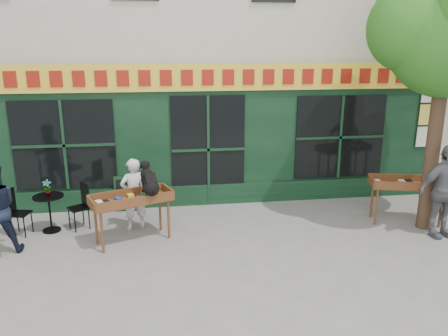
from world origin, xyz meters
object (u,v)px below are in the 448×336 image
(man_right, at_px, (443,191))
(bistro_table, at_px, (49,206))
(dog, at_px, (149,178))
(book_cart_right, at_px, (408,186))
(woman, at_px, (134,194))
(book_cart_center, at_px, (132,201))

(man_right, relative_size, bistro_table, 2.46)
(dog, bearing_deg, book_cart_right, -19.61)
(book_cart_right, bearing_deg, man_right, -53.74)
(man_right, bearing_deg, bistro_table, 164.68)
(woman, relative_size, book_cart_right, 0.93)
(dog, bearing_deg, bistro_table, 137.52)
(dog, height_order, book_cart_right, dog)
(book_cart_center, xyz_separation_m, woman, (-0.00, 0.65, -0.07))
(book_cart_right, bearing_deg, book_cart_center, -164.08)
(book_cart_right, relative_size, bistro_table, 2.11)
(book_cart_right, relative_size, man_right, 0.86)
(book_cart_center, distance_m, dog, 0.59)
(dog, distance_m, book_cart_right, 5.40)
(man_right, bearing_deg, dog, 168.88)
(book_cart_center, bearing_deg, bistro_table, 135.11)
(book_cart_right, height_order, man_right, man_right)
(woman, bearing_deg, book_cart_center, 68.31)
(dog, relative_size, book_cart_right, 0.37)
(dog, bearing_deg, woman, 94.87)
(dog, height_order, woman, dog)
(woman, xyz_separation_m, book_cart_right, (5.72, -0.50, 0.07))
(book_cart_center, xyz_separation_m, dog, (0.35, -0.05, 0.47))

